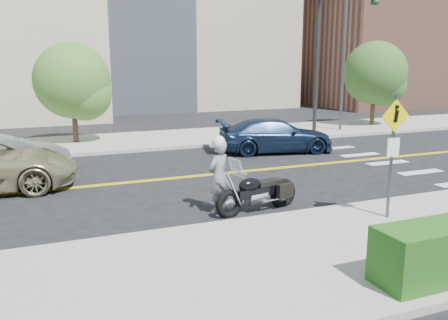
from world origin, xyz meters
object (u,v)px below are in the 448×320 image
pedestrian_sign (393,145)px  parked_car_silver (6,155)px  motorcycle (258,183)px  motorcyclist (219,175)px  parked_car_blue (275,135)px

pedestrian_sign → parked_car_silver: 12.78m
pedestrian_sign → motorcycle: 3.49m
motorcyclist → parked_car_silver: bearing=-82.3°
pedestrian_sign → motorcyclist: 4.36m
motorcyclist → parked_car_blue: size_ratio=0.41×
motorcyclist → parked_car_silver: 8.61m
parked_car_silver → parked_car_blue: 10.65m
parked_car_silver → motorcyclist: bearing=-159.1°
pedestrian_sign → motorcyclist: pedestrian_sign is taller
pedestrian_sign → parked_car_blue: (1.78, 9.14, -1.23)m
parked_car_silver → parked_car_blue: parked_car_blue is taller
pedestrian_sign → motorcycle: bearing=141.1°
pedestrian_sign → parked_car_blue: bearing=79.0°
pedestrian_sign → motorcyclist: bearing=146.5°
pedestrian_sign → parked_car_silver: size_ratio=0.71×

